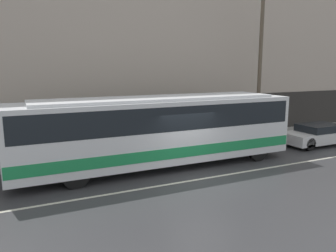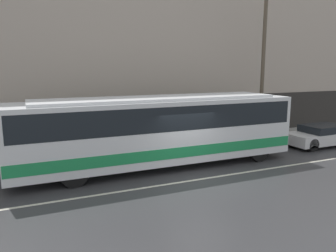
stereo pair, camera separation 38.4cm
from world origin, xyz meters
The scene contains 7 objects.
ground_plane centered at (0.00, 0.00, 0.00)m, with size 60.00×60.00×0.00m, color #38383A.
sidewalk centered at (0.00, 5.31, 0.07)m, with size 60.00×2.63×0.14m.
building_facade centered at (0.00, 6.77, 5.11)m, with size 60.00×0.35×10.59m.
lane_stripe centered at (0.00, 0.00, 0.00)m, with size 54.00×0.14×0.01m.
transit_bus centered at (-0.74, 2.25, 1.76)m, with size 12.45×2.59×3.11m.
sedan_white_front centered at (9.31, 2.25, 0.58)m, with size 4.65×1.80×1.17m.
utility_pole_near centered at (6.62, 4.49, 4.54)m, with size 0.22×0.22×8.81m.
Camera 1 is at (-6.37, -10.66, 4.37)m, focal length 35.00 mm.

